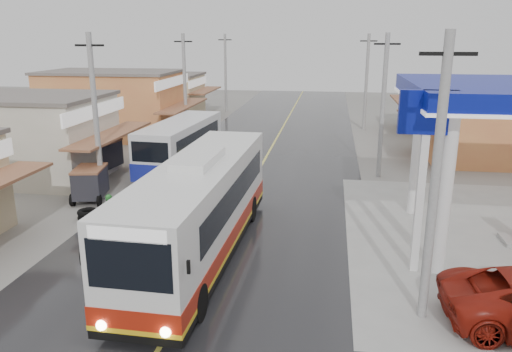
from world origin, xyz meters
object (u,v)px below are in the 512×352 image
object	(u,v)px
tricycle_far	(102,155)
tricycle_near	(90,182)
coach_bus	(201,208)
cyclist	(113,224)
tyre_stack	(88,215)
second_bus	(181,144)

from	to	relation	value
tricycle_far	tricycle_near	bearing A→B (deg)	-62.87
tricycle_far	coach_bus	bearing A→B (deg)	-42.03
tricycle_near	cyclist	bearing A→B (deg)	-66.10
tricycle_far	tyre_stack	world-z (taller)	tricycle_far
cyclist	tyre_stack	distance (m)	2.85
cyclist	tricycle_near	xyz separation A→B (m)	(-3.09, 4.35, 0.33)
coach_bus	tricycle_far	world-z (taller)	coach_bus
cyclist	tricycle_near	world-z (taller)	cyclist
coach_bus	tyre_stack	distance (m)	6.76
second_bus	tyre_stack	world-z (taller)	second_bus
coach_bus	second_bus	bearing A→B (deg)	111.75
coach_bus	second_bus	size ratio (longest dim) A/B	1.37
second_bus	cyclist	distance (m)	10.85
cyclist	second_bus	bearing A→B (deg)	81.34
second_bus	cyclist	xyz separation A→B (m)	(0.43, -10.80, -0.94)
tricycle_near	tricycle_far	distance (m)	5.46
cyclist	tricycle_far	distance (m)	10.70
coach_bus	cyclist	size ratio (longest dim) A/B	6.32
coach_bus	second_bus	distance (m)	12.47
coach_bus	tricycle_near	bearing A→B (deg)	144.51
cyclist	tricycle_far	size ratio (longest dim) A/B	0.73
cyclist	tricycle_near	distance (m)	5.35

